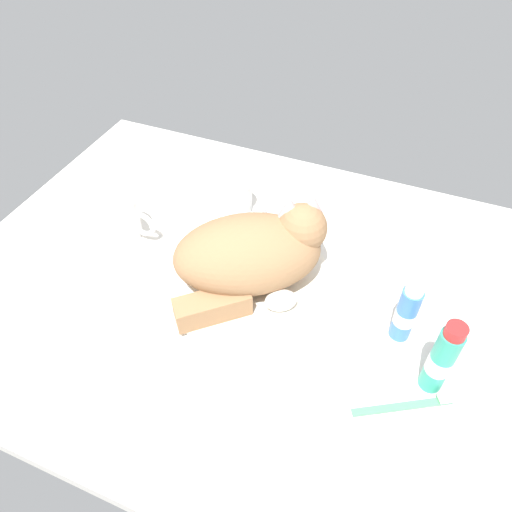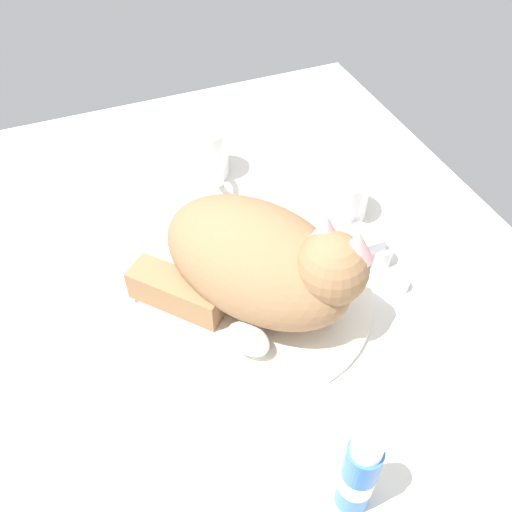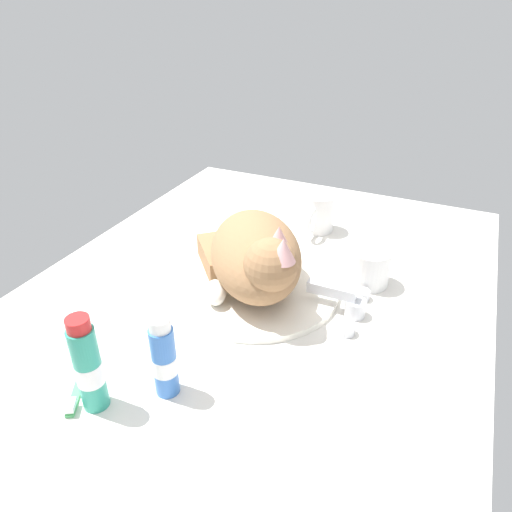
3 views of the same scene
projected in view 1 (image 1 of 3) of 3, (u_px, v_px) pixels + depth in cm
name	position (u px, v px, depth cm)	size (l,w,h in cm)	color
ground_plane	(248.00, 288.00, 89.16)	(110.00, 82.50, 3.00)	silver
sink_basin	(248.00, 281.00, 87.66)	(31.04, 31.04, 1.18)	white
faucet	(281.00, 217.00, 97.70)	(13.46, 10.44, 5.06)	silver
cat	(254.00, 253.00, 82.35)	(30.51, 29.44, 15.85)	#936B47
coffee_mug	(123.00, 219.00, 94.23)	(11.16, 7.05, 8.61)	white
rinse_cup	(234.00, 196.00, 100.47)	(7.50, 7.50, 7.11)	white
toothpaste_bottle	(406.00, 312.00, 75.86)	(3.47, 3.47, 12.76)	#3870C6
mouthwash_bottle	(442.00, 359.00, 68.72)	(3.62, 3.62, 14.74)	teal
toothbrush	(409.00, 405.00, 70.62)	(14.02, 8.88, 1.60)	#4CB266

